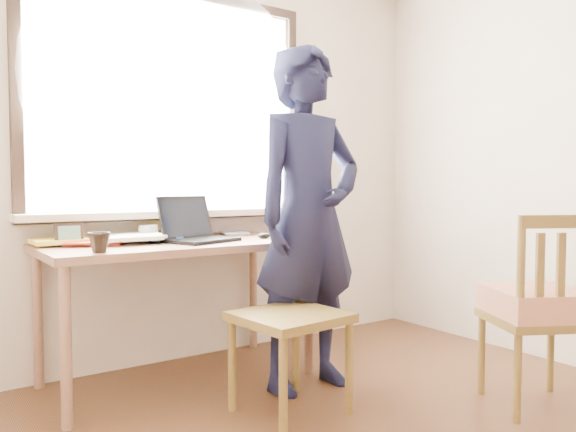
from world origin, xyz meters
TOP-DOWN VIEW (x-y plane):
  - room_shell at (-0.02, 0.20)m, footprint 3.52×4.02m
  - desk at (-0.32, 1.63)m, footprint 1.47×0.73m
  - laptop at (-0.23, 1.60)m, footprint 0.45×0.41m
  - mug_white at (-0.42, 1.82)m, footprint 0.15×0.15m
  - mug_dark at (-0.83, 1.36)m, footprint 0.10×0.10m
  - mouse at (0.18, 1.53)m, footprint 0.09×0.06m
  - desk_clutter at (-0.59, 1.79)m, footprint 0.84×0.53m
  - book_a at (-0.70, 1.90)m, footprint 0.23×0.29m
  - book_b at (0.10, 1.91)m, footprint 0.21×0.25m
  - picture_frame at (-0.88, 1.73)m, footprint 0.14×0.02m
  - work_chair at (-0.07, 0.90)m, footprint 0.52×0.50m
  - side_chair at (0.97, 0.25)m, footprint 0.60×0.59m
  - person at (0.22, 1.13)m, footprint 0.69×0.46m

SIDE VIEW (x-z plane):
  - work_chair at x=-0.07m, z-range 0.17..0.66m
  - side_chair at x=0.97m, z-range 0.02..0.99m
  - desk at x=-0.32m, z-range 0.31..1.10m
  - book_b at x=0.10m, z-range 0.79..0.80m
  - book_a at x=-0.70m, z-range 0.79..0.81m
  - mouse at x=0.18m, z-range 0.79..0.82m
  - desk_clutter at x=-0.59m, z-range 0.78..0.84m
  - mug_white at x=-0.42m, z-range 0.79..0.87m
  - mug_dark at x=-0.83m, z-range 0.79..0.88m
  - picture_frame at x=-0.88m, z-range 0.79..0.90m
  - laptop at x=-0.23m, z-range 0.72..0.97m
  - person at x=0.22m, z-range 0.00..1.85m
  - room_shell at x=-0.02m, z-range 0.33..2.94m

